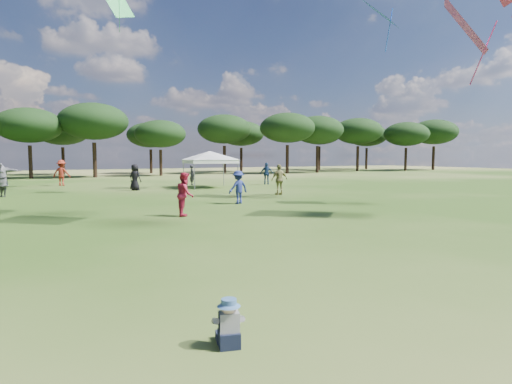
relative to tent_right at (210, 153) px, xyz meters
The scene contains 4 objects.
tree_line 22.82m from the tent_right, 105.68° to the left, with size 108.78×17.63×7.77m.
tent_right is the anchor object (origin of this frame).
toddler 25.29m from the tent_right, 111.26° to the right, with size 0.42×0.46×0.58m.
festival_crowd 11.85m from the tent_right, 169.63° to the right, with size 30.91×20.62×1.91m.
Camera 1 is at (-2.63, -2.33, 2.25)m, focal length 30.00 mm.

